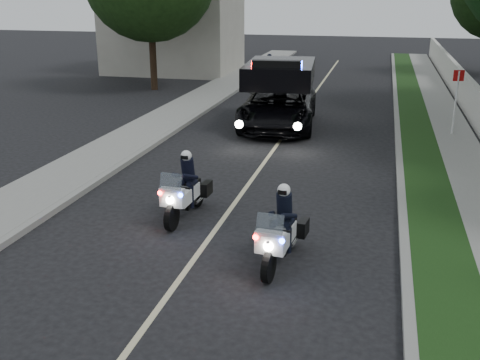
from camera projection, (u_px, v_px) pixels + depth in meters
The scene contains 16 objects.
ground at pixel (190, 265), 10.98m from camera, with size 120.00×120.00×0.00m, color black.
curb_right at pixel (398, 145), 19.19m from camera, with size 0.20×60.00×0.15m, color gray.
grass_verge at pixel (420, 146), 19.03m from camera, with size 1.20×60.00×0.16m, color #193814.
sidewalk_right at pixel (460, 149), 18.73m from camera, with size 1.40×60.00×0.16m, color gray.
curb_left at pixel (174, 131), 21.09m from camera, with size 0.20×60.00×0.15m, color gray.
sidewalk_left at pixel (147, 130), 21.35m from camera, with size 2.00×60.00×0.16m, color gray.
building_far at pixel (173, 17), 36.05m from camera, with size 8.00×6.00×7.00m, color #A8A396.
lane_marking at pixel (281, 140), 20.17m from camera, with size 0.12×50.00×0.01m, color #BFB78C.
police_moto_left at pixel (186, 217), 13.30m from camera, with size 0.66×1.90×1.61m, color silver, non-canonical shape.
police_moto_right at pixel (280, 263), 11.07m from camera, with size 0.66×1.90×1.61m, color silver, non-canonical shape.
police_suv at pixel (278, 126), 22.19m from camera, with size 2.77×5.98×2.91m, color black.
bicycle at pixel (269, 88), 31.04m from camera, with size 0.57×1.64×0.86m, color black.
cyclist at pixel (269, 88), 31.04m from camera, with size 0.60×0.40×1.66m, color black.
sign_post at pixel (451, 138), 20.45m from camera, with size 0.40×0.40×2.54m, color red, non-canonical shape.
tree_left_near at pixel (155, 89), 30.48m from camera, with size 6.96×6.96×11.60m, color #1E4115, non-canonical shape.
tree_left_far at pixel (192, 68), 39.00m from camera, with size 6.39×6.39×10.65m, color black, non-canonical shape.
Camera 1 is at (3.37, -9.33, 5.10)m, focal length 41.86 mm.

